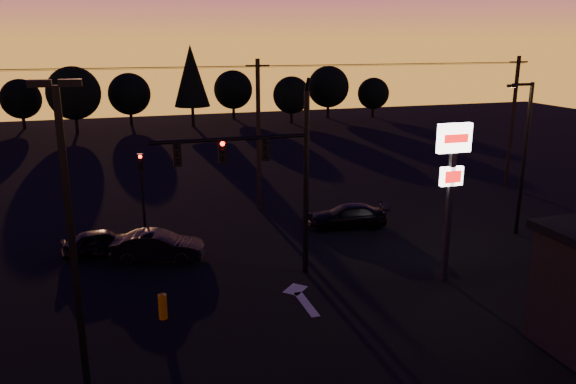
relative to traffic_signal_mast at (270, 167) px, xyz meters
name	(u,v)px	position (x,y,z in m)	size (l,w,h in m)	color
ground	(303,318)	(0.10, -3.99, -4.94)	(120.00, 120.00, 0.00)	black
lane_arrow	(301,297)	(0.60, -2.33, -4.93)	(1.20, 3.10, 0.01)	beige
traffic_signal_mast	(270,167)	(0.00, 0.00, 0.00)	(6.79, 0.52, 8.58)	black
secondary_signal	(142,182)	(-4.90, 7.49, -2.07)	(0.30, 0.31, 4.35)	black
parking_lot_light	(71,229)	(-7.40, -6.99, 0.33)	(1.25, 0.30, 9.14)	black
pylon_sign	(452,169)	(7.10, -2.49, -0.02)	(1.50, 0.28, 6.80)	black
streetlight	(523,153)	(14.01, 1.51, -0.52)	(1.55, 0.35, 8.00)	black
utility_pole_1	(259,135)	(2.10, 10.01, -0.34)	(1.40, 0.26, 9.00)	black
utility_pole_2	(512,122)	(20.10, 10.01, -0.34)	(1.40, 0.26, 9.00)	black
power_wires	(258,66)	(2.10, 10.01, 3.63)	(36.00, 1.22, 0.07)	black
bollard	(163,307)	(-4.89, -2.49, -4.45)	(0.32, 0.32, 0.97)	#AB6900
tree_1	(21,99)	(-15.90, 49.01, -1.50)	(4.54, 4.54, 5.71)	black
tree_2	(74,93)	(-9.90, 44.01, -0.57)	(5.77, 5.78, 7.26)	black
tree_3	(129,94)	(-3.90, 48.01, -1.19)	(4.95, 4.95, 6.22)	black
tree_4	(191,76)	(3.10, 45.01, 0.99)	(4.18, 4.18, 9.50)	black
tree_5	(233,90)	(9.10, 50.01, -1.19)	(4.95, 4.95, 6.22)	black
tree_6	(292,95)	(15.10, 44.01, -1.50)	(4.54, 4.54, 5.71)	black
tree_7	(328,87)	(21.10, 47.01, -0.88)	(5.36, 5.36, 6.74)	black
tree_8	(373,93)	(27.10, 46.01, -1.82)	(4.12, 4.12, 5.19)	black
car_left	(103,242)	(-7.03, 4.92, -4.30)	(1.51, 3.75, 1.28)	black
car_mid	(158,246)	(-4.55, 3.41, -4.24)	(1.48, 4.23, 1.39)	black
car_right	(347,216)	(5.86, 5.20, -4.30)	(1.77, 4.37, 1.27)	black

